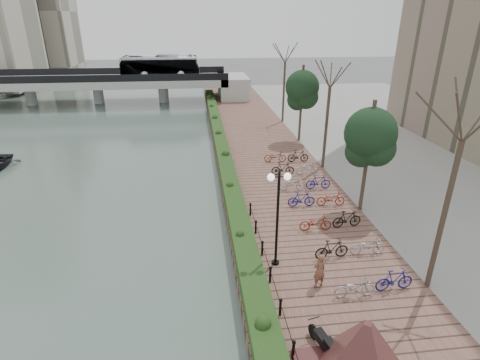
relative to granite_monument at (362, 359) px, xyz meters
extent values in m
plane|color=#59595B|center=(-3.02, 2.40, -1.87)|extent=(220.00, 220.00, 0.00)
cube|color=#4A5D56|center=(-18.02, 27.40, -1.86)|extent=(30.00, 130.00, 0.02)
cube|color=brown|center=(0.98, 19.90, -1.62)|extent=(8.00, 75.00, 0.50)
cube|color=gray|center=(16.98, 19.90, -1.62)|extent=(24.00, 75.00, 0.50)
cube|color=#173C15|center=(-2.42, 22.40, -1.07)|extent=(1.10, 56.00, 0.60)
cylinder|color=black|center=(-1.62, 1.40, -1.02)|extent=(0.10, 0.10, 0.70)
cylinder|color=black|center=(-1.62, 3.40, -1.02)|extent=(0.10, 0.10, 0.70)
cylinder|color=black|center=(-1.62, 5.40, -1.02)|extent=(0.10, 0.10, 0.70)
cylinder|color=black|center=(-1.62, 7.40, -1.02)|extent=(0.10, 0.10, 0.70)
cylinder|color=black|center=(-1.62, 9.40, -1.02)|extent=(0.10, 0.10, 0.70)
cylinder|color=black|center=(-1.62, 11.40, -1.02)|extent=(0.10, 0.10, 0.70)
pyramid|color=#451D1F|center=(0.00, 0.00, 0.08)|extent=(4.21, 4.21, 2.50)
cylinder|color=black|center=(-1.13, 6.68, 0.94)|extent=(0.12, 0.12, 4.60)
cylinder|color=black|center=(-1.13, 6.68, 2.99)|extent=(0.70, 0.06, 0.06)
sphere|color=white|center=(-1.48, 6.68, 2.99)|extent=(0.32, 0.32, 0.32)
sphere|color=white|center=(-0.78, 6.68, 2.99)|extent=(0.32, 0.32, 0.32)
imported|color=brown|center=(0.35, 4.90, -0.57)|extent=(0.66, 0.53, 1.58)
imported|color=#9B9A9F|center=(1.58, 4.22, -0.92)|extent=(0.60, 1.72, 0.90)
imported|color=black|center=(1.58, 6.82, -0.87)|extent=(0.47, 1.66, 1.00)
imported|color=maroon|center=(1.58, 9.42, -0.92)|extent=(0.60, 1.71, 0.90)
imported|color=navy|center=(1.58, 12.02, -0.87)|extent=(0.47, 1.66, 1.00)
imported|color=#9B9A9F|center=(1.58, 14.62, -0.92)|extent=(0.60, 1.71, 0.90)
imported|color=black|center=(1.58, 17.22, -0.87)|extent=(0.47, 1.66, 1.00)
imported|color=maroon|center=(1.58, 19.82, -0.92)|extent=(0.60, 1.72, 0.90)
imported|color=navy|center=(3.38, 4.22, -0.87)|extent=(0.47, 1.66, 1.00)
imported|color=#9B9A9F|center=(3.38, 6.82, -0.92)|extent=(0.60, 1.71, 0.90)
imported|color=black|center=(3.38, 9.42, -0.87)|extent=(0.47, 1.66, 1.00)
imported|color=maroon|center=(3.38, 12.02, -0.92)|extent=(0.60, 1.71, 0.90)
imported|color=navy|center=(3.38, 14.62, -0.87)|extent=(0.47, 1.66, 1.00)
imported|color=#9B9A9F|center=(3.38, 17.22, -0.92)|extent=(0.60, 1.71, 0.90)
imported|color=black|center=(3.38, 19.82, -0.87)|extent=(0.47, 1.66, 1.00)
cube|color=#AAABA5|center=(-18.02, 47.40, 1.13)|extent=(36.00, 8.00, 1.00)
cube|color=black|center=(-18.02, 43.50, 2.08)|extent=(36.00, 0.15, 0.90)
cube|color=black|center=(-18.02, 51.30, 2.08)|extent=(36.00, 0.15, 0.90)
cylinder|color=#AAABA5|center=(-27.02, 47.40, -0.62)|extent=(1.40, 1.40, 2.50)
cylinder|color=#AAABA5|center=(-18.02, 47.40, -0.62)|extent=(1.40, 1.40, 2.50)
cylinder|color=#AAABA5|center=(-9.02, 47.40, -0.62)|extent=(1.40, 1.40, 2.50)
imported|color=white|center=(-9.17, 47.40, 3.13)|extent=(2.52, 10.77, 3.00)
cube|color=#BBB09C|center=(-36.02, 82.40, 10.63)|extent=(12.00, 12.00, 24.00)
camera|label=1|loc=(-4.43, -7.44, 9.03)|focal=28.00mm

